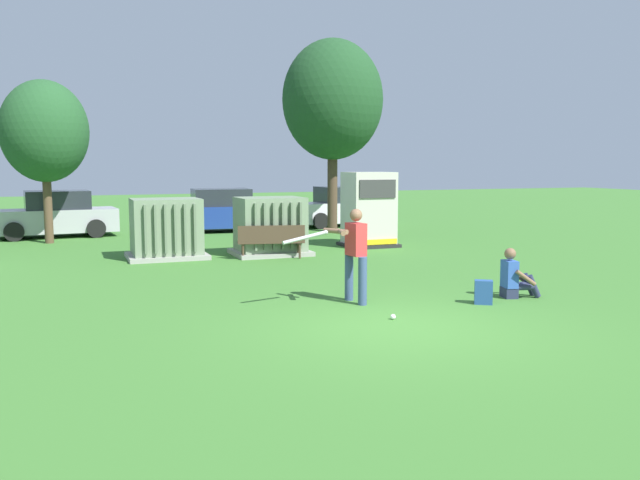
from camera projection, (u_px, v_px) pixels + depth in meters
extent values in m
plane|color=#3D752D|center=(396.00, 327.00, 10.52)|extent=(96.00, 96.00, 0.00)
cube|color=#9E9B93|center=(167.00, 256.00, 18.16)|extent=(2.10, 1.70, 0.12)
cube|color=gray|center=(166.00, 226.00, 18.07)|extent=(1.80, 1.40, 1.50)
cube|color=#63755B|center=(145.00, 230.00, 17.14)|extent=(0.06, 0.12, 1.27)
cube|color=#63755B|center=(155.00, 229.00, 17.23)|extent=(0.06, 0.12, 1.27)
cube|color=#63755B|center=(165.00, 229.00, 17.32)|extent=(0.06, 0.12, 1.27)
cube|color=#63755B|center=(175.00, 229.00, 17.41)|extent=(0.06, 0.12, 1.27)
cube|color=#63755B|center=(185.00, 228.00, 17.50)|extent=(0.06, 0.12, 1.27)
cube|color=#63755B|center=(195.00, 228.00, 17.59)|extent=(0.06, 0.12, 1.27)
cube|color=#9E9B93|center=(270.00, 252.00, 18.86)|extent=(2.10, 1.70, 0.12)
cube|color=gray|center=(270.00, 224.00, 18.77)|extent=(1.80, 1.40, 1.50)
cube|color=#63755B|center=(255.00, 227.00, 17.84)|extent=(0.06, 0.12, 1.27)
cube|color=#63755B|center=(265.00, 227.00, 17.93)|extent=(0.06, 0.12, 1.27)
cube|color=#63755B|center=(274.00, 226.00, 18.02)|extent=(0.06, 0.12, 1.27)
cube|color=#63755B|center=(283.00, 226.00, 18.11)|extent=(0.06, 0.12, 1.27)
cube|color=#63755B|center=(292.00, 226.00, 18.20)|extent=(0.06, 0.12, 1.27)
cube|color=#63755B|center=(300.00, 225.00, 18.29)|extent=(0.06, 0.12, 1.27)
cube|color=#262626|center=(368.00, 245.00, 20.75)|extent=(1.60, 1.40, 0.10)
cube|color=beige|center=(369.00, 208.00, 20.62)|extent=(1.40, 1.20, 2.20)
cube|color=#383838|center=(378.00, 189.00, 19.97)|extent=(1.19, 0.04, 0.55)
cube|color=yellow|center=(377.00, 242.00, 20.15)|extent=(1.33, 0.04, 0.16)
cube|color=#4C3828|center=(271.00, 242.00, 18.01)|extent=(1.84, 0.75, 0.05)
cube|color=#4C3828|center=(272.00, 234.00, 17.81)|extent=(1.77, 0.40, 0.44)
cylinder|color=#4C3828|center=(242.00, 251.00, 18.05)|extent=(0.06, 0.06, 0.42)
cylinder|color=#4C3828|center=(298.00, 249.00, 18.30)|extent=(0.06, 0.06, 0.42)
cylinder|color=#4C3828|center=(243.00, 252.00, 17.78)|extent=(0.06, 0.06, 0.42)
cylinder|color=#4C3828|center=(300.00, 251.00, 18.03)|extent=(0.06, 0.06, 0.42)
cylinder|color=#384C75|center=(363.00, 281.00, 12.08)|extent=(0.16, 0.16, 0.88)
cylinder|color=#384C75|center=(349.00, 277.00, 12.50)|extent=(0.16, 0.16, 0.88)
cube|color=red|center=(356.00, 239.00, 12.21)|extent=(0.29, 0.43, 0.60)
sphere|color=brown|center=(356.00, 215.00, 12.16)|extent=(0.23, 0.23, 0.23)
cylinder|color=brown|center=(341.00, 232.00, 11.93)|extent=(0.20, 0.55, 0.09)
cylinder|color=brown|center=(336.00, 231.00, 12.09)|extent=(0.32, 0.52, 0.09)
cylinder|color=#B2B2B7|center=(305.00, 238.00, 11.70)|extent=(0.85, 0.17, 0.21)
sphere|color=#B2B2B7|center=(326.00, 232.00, 11.89)|extent=(0.08, 0.08, 0.08)
sphere|color=white|center=(393.00, 317.00, 10.99)|extent=(0.09, 0.09, 0.09)
cube|color=#282D4C|center=(509.00, 292.00, 12.79)|extent=(0.31, 0.38, 0.20)
cube|color=#3359B2|center=(510.00, 274.00, 12.74)|extent=(0.29, 0.40, 0.52)
sphere|color=brown|center=(510.00, 254.00, 12.70)|extent=(0.22, 0.22, 0.22)
cylinder|color=#282D4C|center=(518.00, 285.00, 12.90)|extent=(0.47, 0.22, 0.13)
cylinder|color=#282D4C|center=(529.00, 284.00, 12.94)|extent=(0.31, 0.18, 0.46)
cylinder|color=#282D4C|center=(523.00, 287.00, 12.71)|extent=(0.47, 0.22, 0.13)
cylinder|color=#282D4C|center=(534.00, 286.00, 12.74)|extent=(0.31, 0.18, 0.46)
cylinder|color=brown|center=(515.00, 274.00, 13.01)|extent=(0.42, 0.17, 0.32)
cylinder|color=brown|center=(526.00, 278.00, 12.56)|extent=(0.42, 0.17, 0.32)
cube|color=#264C8C|center=(483.00, 292.00, 12.18)|extent=(0.38, 0.34, 0.44)
cube|color=navy|center=(483.00, 294.00, 12.32)|extent=(0.22, 0.17, 0.22)
cylinder|color=brown|center=(48.00, 209.00, 21.43)|extent=(0.27, 0.27, 2.21)
ellipsoid|color=#235128|center=(44.00, 131.00, 21.15)|extent=(2.72, 2.72, 3.23)
cylinder|color=#4C3828|center=(332.00, 191.00, 25.06)|extent=(0.37, 0.37, 3.03)
ellipsoid|color=#1E4723|center=(333.00, 100.00, 24.67)|extent=(3.73, 3.73, 4.43)
cube|color=#B2B2B7|center=(54.00, 221.00, 23.30)|extent=(4.33, 2.05, 0.80)
cube|color=#262B33|center=(57.00, 200.00, 23.28)|extent=(2.22, 1.73, 0.64)
cylinder|color=black|center=(14.00, 232.00, 22.00)|extent=(0.66, 0.27, 0.64)
cylinder|color=black|center=(13.00, 227.00, 23.52)|extent=(0.66, 0.27, 0.64)
cylinder|color=black|center=(96.00, 228.00, 23.13)|extent=(0.66, 0.27, 0.64)
cylinder|color=black|center=(90.00, 224.00, 24.65)|extent=(0.66, 0.27, 0.64)
cube|color=navy|center=(217.00, 216.00, 25.16)|extent=(4.29, 1.95, 0.80)
cube|color=#262B33|center=(221.00, 197.00, 25.12)|extent=(2.19, 1.68, 0.64)
cylinder|color=black|center=(185.00, 226.00, 23.99)|extent=(0.65, 0.26, 0.64)
cylinder|color=black|center=(180.00, 222.00, 25.60)|extent=(0.65, 0.26, 0.64)
cylinder|color=black|center=(256.00, 224.00, 24.78)|extent=(0.65, 0.26, 0.64)
cylinder|color=black|center=(247.00, 220.00, 26.39)|extent=(0.65, 0.26, 0.64)
cube|color=silver|center=(341.00, 212.00, 27.46)|extent=(4.29, 1.92, 0.80)
cube|color=#262B33|center=(344.00, 194.00, 27.44)|extent=(2.18, 1.67, 0.64)
cylinder|color=black|center=(320.00, 221.00, 26.19)|extent=(0.65, 0.25, 0.64)
cylinder|color=black|center=(304.00, 218.00, 27.73)|extent=(0.65, 0.25, 0.64)
cylinder|color=black|center=(378.00, 219.00, 27.25)|extent=(0.65, 0.25, 0.64)
cylinder|color=black|center=(359.00, 216.00, 28.79)|extent=(0.65, 0.25, 0.64)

